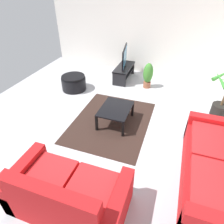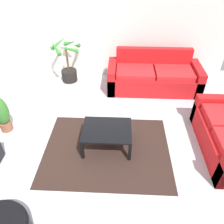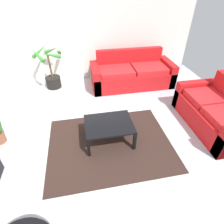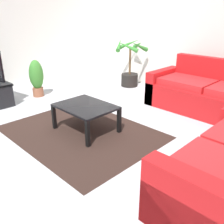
{
  "view_description": "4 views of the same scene",
  "coord_description": "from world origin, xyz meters",
  "px_view_note": "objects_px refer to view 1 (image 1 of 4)",
  "views": [
    {
      "loc": [
        3.61,
        1.42,
        2.85
      ],
      "look_at": [
        0.5,
        0.32,
        0.55
      ],
      "focal_mm": 31.84,
      "sensor_mm": 36.0,
      "label": 1
    },
    {
      "loc": [
        0.35,
        -2.45,
        2.94
      ],
      "look_at": [
        0.2,
        0.6,
        0.52
      ],
      "focal_mm": 35.04,
      "sensor_mm": 36.0,
      "label": 2
    },
    {
      "loc": [
        -0.26,
        -2.06,
        2.44
      ],
      "look_at": [
        0.23,
        0.47,
        0.49
      ],
      "focal_mm": 28.64,
      "sensor_mm": 36.0,
      "label": 3
    },
    {
      "loc": [
        2.81,
        -1.87,
        1.68
      ],
      "look_at": [
        0.64,
        0.31,
        0.43
      ],
      "focal_mm": 40.11,
      "sensor_mm": 36.0,
      "label": 4
    }
  ],
  "objects_px": {
    "potted_palm": "(223,100)",
    "ottoman": "(74,83)",
    "couch_main": "(216,170)",
    "potted_plant_small": "(148,75)",
    "tv": "(125,57)",
    "tv_stand": "(124,71)",
    "couch_loveseat": "(68,194)",
    "coffee_table": "(116,110)"
  },
  "relations": [
    {
      "from": "coffee_table",
      "to": "potted_palm",
      "type": "bearing_deg",
      "value": 116.4
    },
    {
      "from": "couch_loveseat",
      "to": "coffee_table",
      "type": "relative_size",
      "value": 1.97
    },
    {
      "from": "tv_stand",
      "to": "potted_plant_small",
      "type": "relative_size",
      "value": 1.44
    },
    {
      "from": "couch_loveseat",
      "to": "potted_palm",
      "type": "bearing_deg",
      "value": 145.48
    },
    {
      "from": "couch_loveseat",
      "to": "ottoman",
      "type": "relative_size",
      "value": 2.33
    },
    {
      "from": "tv",
      "to": "coffee_table",
      "type": "bearing_deg",
      "value": 11.9
    },
    {
      "from": "couch_loveseat",
      "to": "potted_palm",
      "type": "distance_m",
      "value": 3.98
    },
    {
      "from": "tv",
      "to": "ottoman",
      "type": "distance_m",
      "value": 1.76
    },
    {
      "from": "coffee_table",
      "to": "potted_palm",
      "type": "xyz_separation_m",
      "value": [
        -1.13,
        2.27,
        0.08
      ]
    },
    {
      "from": "couch_main",
      "to": "tv",
      "type": "relative_size",
      "value": 2.19
    },
    {
      "from": "potted_palm",
      "to": "ottoman",
      "type": "distance_m",
      "value": 3.97
    },
    {
      "from": "couch_loveseat",
      "to": "potted_plant_small",
      "type": "relative_size",
      "value": 2.17
    },
    {
      "from": "couch_loveseat",
      "to": "tv_stand",
      "type": "relative_size",
      "value": 1.5
    },
    {
      "from": "couch_main",
      "to": "potted_palm",
      "type": "distance_m",
      "value": 2.15
    },
    {
      "from": "tv_stand",
      "to": "potted_plant_small",
      "type": "distance_m",
      "value": 0.89
    },
    {
      "from": "tv",
      "to": "potted_plant_small",
      "type": "relative_size",
      "value": 1.32
    },
    {
      "from": "potted_palm",
      "to": "potted_plant_small",
      "type": "bearing_deg",
      "value": -113.95
    },
    {
      "from": "couch_main",
      "to": "potted_plant_small",
      "type": "xyz_separation_m",
      "value": [
        -2.99,
        -1.68,
        0.1
      ]
    },
    {
      "from": "couch_main",
      "to": "tv_stand",
      "type": "relative_size",
      "value": 1.99
    },
    {
      "from": "couch_main",
      "to": "potted_palm",
      "type": "relative_size",
      "value": 1.99
    },
    {
      "from": "couch_main",
      "to": "potted_plant_small",
      "type": "distance_m",
      "value": 3.43
    },
    {
      "from": "coffee_table",
      "to": "ottoman",
      "type": "relative_size",
      "value": 1.18
    },
    {
      "from": "potted_plant_small",
      "to": "coffee_table",
      "type": "bearing_deg",
      "value": -9.64
    },
    {
      "from": "potted_palm",
      "to": "ottoman",
      "type": "height_order",
      "value": "potted_palm"
    },
    {
      "from": "tv_stand",
      "to": "ottoman",
      "type": "bearing_deg",
      "value": -45.71
    },
    {
      "from": "tv",
      "to": "couch_main",
      "type": "bearing_deg",
      "value": 37.08
    },
    {
      "from": "coffee_table",
      "to": "ottoman",
      "type": "height_order",
      "value": "ottoman"
    },
    {
      "from": "tv",
      "to": "potted_palm",
      "type": "bearing_deg",
      "value": 66.87
    },
    {
      "from": "couch_main",
      "to": "ottoman",
      "type": "distance_m",
      "value": 4.27
    },
    {
      "from": "tv",
      "to": "potted_plant_small",
      "type": "bearing_deg",
      "value": 68.82
    },
    {
      "from": "couch_main",
      "to": "potted_palm",
      "type": "bearing_deg",
      "value": 173.03
    },
    {
      "from": "tv_stand",
      "to": "potted_plant_small",
      "type": "xyz_separation_m",
      "value": [
        0.32,
        0.83,
        0.12
      ]
    },
    {
      "from": "tv",
      "to": "potted_palm",
      "type": "relative_size",
      "value": 0.91
    },
    {
      "from": "couch_loveseat",
      "to": "ottoman",
      "type": "bearing_deg",
      "value": -152.62
    },
    {
      "from": "potted_plant_small",
      "to": "couch_loveseat",
      "type": "bearing_deg",
      "value": -4.4
    },
    {
      "from": "tv_stand",
      "to": "couch_loveseat",
      "type": "bearing_deg",
      "value": 6.51
    },
    {
      "from": "couch_main",
      "to": "potted_palm",
      "type": "height_order",
      "value": "potted_palm"
    },
    {
      "from": "couch_main",
      "to": "coffee_table",
      "type": "xyz_separation_m",
      "value": [
        -1.0,
        -2.01,
        0.05
      ]
    },
    {
      "from": "couch_main",
      "to": "tv",
      "type": "height_order",
      "value": "tv"
    },
    {
      "from": "tv_stand",
      "to": "tv",
      "type": "xyz_separation_m",
      "value": [
        -0.0,
        0.0,
        0.47
      ]
    },
    {
      "from": "coffee_table",
      "to": "potted_plant_small",
      "type": "xyz_separation_m",
      "value": [
        -1.99,
        0.34,
        0.05
      ]
    },
    {
      "from": "couch_loveseat",
      "to": "ottoman",
      "type": "xyz_separation_m",
      "value": [
        -3.29,
        -1.7,
        -0.09
      ]
    }
  ]
}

